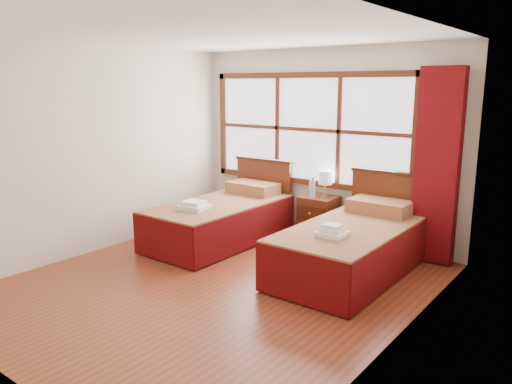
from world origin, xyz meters
The scene contains 15 objects.
floor centered at (0.00, 0.00, 0.00)m, with size 4.50×4.50×0.00m, color brown.
ceiling centered at (0.00, 0.00, 2.60)m, with size 4.50×4.50×0.00m, color white.
wall_back centered at (0.00, 2.25, 1.30)m, with size 4.00×4.00×0.00m, color silver.
wall_left centered at (-2.00, 0.00, 1.30)m, with size 4.50×4.50×0.00m, color silver.
wall_right centered at (2.00, 0.00, 1.30)m, with size 4.50×4.50×0.00m, color silver.
window centered at (-0.25, 2.21, 1.50)m, with size 3.16×0.06×1.56m.
curtain centered at (1.60, 2.11, 1.17)m, with size 0.50×0.16×2.30m, color maroon.
bed_left centered at (-0.95, 1.20, 0.32)m, with size 1.07×2.09×1.04m.
bed_right centered at (1.01, 1.20, 0.32)m, with size 1.08×2.10×1.05m.
nightstand centered at (0.09, 1.99, 0.31)m, with size 0.47×0.46×0.62m.
towels_left centered at (-0.97, 0.67, 0.60)m, with size 0.40×0.36×0.10m.
towels_right centered at (1.01, 0.69, 0.61)m, with size 0.30×0.27×0.12m.
lamp centered at (0.15, 2.05, 0.88)m, with size 0.18×0.18×0.35m.
bottle_near centered at (0.05, 1.89, 0.75)m, with size 0.07×0.07×0.28m.
bottle_far centered at (0.02, 1.90, 0.73)m, with size 0.06×0.06×0.23m.
Camera 1 is at (3.42, -3.76, 2.10)m, focal length 35.00 mm.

